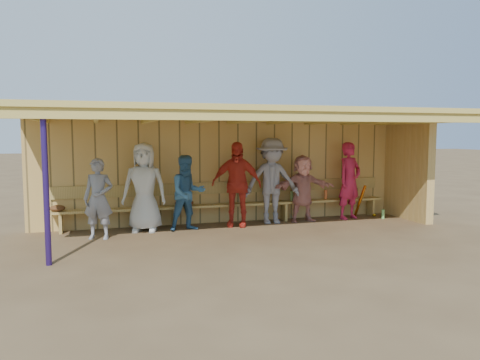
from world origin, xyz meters
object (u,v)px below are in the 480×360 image
object	(u,v)px
player_c	(188,193)
player_f	(303,188)
player_d	(236,184)
player_e	(272,181)
player_a	(98,199)
player_b	(144,187)
bench	(230,200)
player_g	(349,181)

from	to	relation	value
player_c	player_f	xyz separation A→B (m)	(2.72, 0.23, -0.02)
player_d	player_e	world-z (taller)	player_e
player_e	player_f	world-z (taller)	player_e
player_a	player_e	xyz separation A→B (m)	(3.74, 0.54, 0.18)
player_b	player_d	world-z (taller)	player_d
player_a	player_d	xyz separation A→B (m)	(2.88, 0.45, 0.14)
player_d	player_f	distance (m)	1.63
player_a	player_f	bearing A→B (deg)	26.35
bench	player_d	bearing A→B (deg)	-86.23
player_c	player_d	distance (m)	1.12
player_d	player_e	xyz separation A→B (m)	(0.86, 0.10, 0.04)
player_c	player_f	bearing A→B (deg)	-3.15
player_a	bench	bearing A→B (deg)	36.05
player_d	player_g	bearing A→B (deg)	25.30
player_c	player_g	size ratio (longest dim) A/B	0.87
player_b	player_g	bearing A→B (deg)	16.66
player_b	player_c	bearing A→B (deg)	4.83
player_a	player_e	size ratio (longest dim) A/B	0.81
player_b	player_e	size ratio (longest dim) A/B	0.95
player_a	player_d	distance (m)	2.91
player_a	player_b	xyz separation A→B (m)	(0.91, 0.48, 0.14)
player_a	player_b	world-z (taller)	player_b
player_c	player_d	size ratio (longest dim) A/B	0.85
player_b	bench	bearing A→B (deg)	26.59
player_g	player_d	bearing A→B (deg)	162.79
player_f	bench	distance (m)	1.69
player_a	player_c	xyz separation A→B (m)	(1.78, 0.31, 0.01)
player_d	player_g	size ratio (longest dim) A/B	1.01
player_d	player_e	size ratio (longest dim) A/B	0.96
player_c	player_f	world-z (taller)	player_c
player_c	player_d	world-z (taller)	player_d
player_f	player_d	bearing A→B (deg)	-174.74
player_d	player_e	distance (m)	0.87
player_a	player_f	world-z (taller)	player_a
player_e	player_g	size ratio (longest dim) A/B	1.06
player_e	player_d	bearing A→B (deg)	-166.92
player_d	player_e	bearing A→B (deg)	29.74
player_f	player_b	bearing A→B (deg)	-177.20
player_e	bench	size ratio (longest dim) A/B	0.25
player_d	bench	distance (m)	0.56
player_f	player_g	bearing A→B (deg)	1.85
player_a	player_g	xyz separation A→B (m)	(5.70, 0.54, 0.13)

